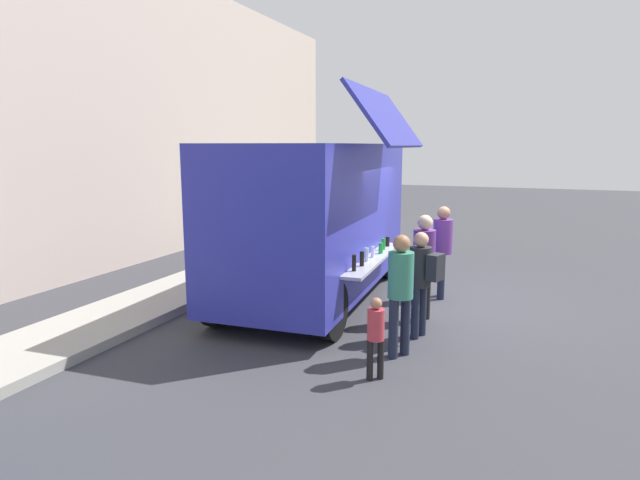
{
  "coord_description": "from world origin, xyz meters",
  "views": [
    {
      "loc": [
        -9.93,
        -1.52,
        2.93
      ],
      "look_at": [
        -1.35,
        1.9,
        1.3
      ],
      "focal_mm": 30.25,
      "sensor_mm": 36.0,
      "label": 1
    }
  ],
  "objects_px": {
    "food_truck_main": "(317,216)",
    "customer_mid_with_backpack": "(422,274)",
    "customer_extra_browsing": "(443,244)",
    "child_near_queue": "(376,331)",
    "customer_rear_waiting": "(401,285)",
    "trash_bin": "(297,234)",
    "customer_front_ordering": "(423,259)"
  },
  "relations": [
    {
      "from": "customer_mid_with_backpack",
      "to": "customer_extra_browsing",
      "type": "xyz_separation_m",
      "value": [
        2.34,
        0.07,
        0.06
      ]
    },
    {
      "from": "customer_mid_with_backpack",
      "to": "child_near_queue",
      "type": "distance_m",
      "value": 1.78
    },
    {
      "from": "trash_bin",
      "to": "customer_mid_with_backpack",
      "type": "bearing_deg",
      "value": -140.91
    },
    {
      "from": "trash_bin",
      "to": "customer_extra_browsing",
      "type": "distance_m",
      "value": 5.68
    },
    {
      "from": "customer_extra_browsing",
      "to": "child_near_queue",
      "type": "relative_size",
      "value": 1.67
    },
    {
      "from": "customer_front_ordering",
      "to": "customer_mid_with_backpack",
      "type": "bearing_deg",
      "value": 120.61
    },
    {
      "from": "customer_mid_with_backpack",
      "to": "customer_rear_waiting",
      "type": "bearing_deg",
      "value": 99.75
    },
    {
      "from": "food_truck_main",
      "to": "child_near_queue",
      "type": "distance_m",
      "value": 3.9
    },
    {
      "from": "trash_bin",
      "to": "customer_extra_browsing",
      "type": "height_order",
      "value": "customer_extra_browsing"
    },
    {
      "from": "customer_rear_waiting",
      "to": "child_near_queue",
      "type": "distance_m",
      "value": 0.95
    },
    {
      "from": "customer_rear_waiting",
      "to": "customer_extra_browsing",
      "type": "relative_size",
      "value": 0.97
    },
    {
      "from": "customer_front_ordering",
      "to": "child_near_queue",
      "type": "relative_size",
      "value": 1.68
    },
    {
      "from": "customer_front_ordering",
      "to": "customer_mid_with_backpack",
      "type": "relative_size",
      "value": 1.09
    },
    {
      "from": "customer_rear_waiting",
      "to": "trash_bin",
      "type": "bearing_deg",
      "value": -23.12
    },
    {
      "from": "customer_front_ordering",
      "to": "customer_rear_waiting",
      "type": "bearing_deg",
      "value": 110.98
    },
    {
      "from": "customer_rear_waiting",
      "to": "customer_front_ordering",
      "type": "bearing_deg",
      "value": -57.1
    },
    {
      "from": "trash_bin",
      "to": "customer_mid_with_backpack",
      "type": "relative_size",
      "value": 0.57
    },
    {
      "from": "customer_extra_browsing",
      "to": "child_near_queue",
      "type": "xyz_separation_m",
      "value": [
        -4.07,
        0.16,
        -0.43
      ]
    },
    {
      "from": "child_near_queue",
      "to": "food_truck_main",
      "type": "bearing_deg",
      "value": -0.32
    },
    {
      "from": "customer_front_ordering",
      "to": "customer_mid_with_backpack",
      "type": "height_order",
      "value": "customer_front_ordering"
    },
    {
      "from": "food_truck_main",
      "to": "customer_mid_with_backpack",
      "type": "distance_m",
      "value": 2.78
    },
    {
      "from": "customer_extra_browsing",
      "to": "child_near_queue",
      "type": "distance_m",
      "value": 4.09
    },
    {
      "from": "trash_bin",
      "to": "child_near_queue",
      "type": "bearing_deg",
      "value": -149.37
    },
    {
      "from": "food_truck_main",
      "to": "customer_extra_browsing",
      "type": "relative_size",
      "value": 3.16
    },
    {
      "from": "customer_extra_browsing",
      "to": "trash_bin",
      "type": "bearing_deg",
      "value": -44.83
    },
    {
      "from": "customer_mid_with_backpack",
      "to": "customer_extra_browsing",
      "type": "distance_m",
      "value": 2.35
    },
    {
      "from": "trash_bin",
      "to": "customer_extra_browsing",
      "type": "xyz_separation_m",
      "value": [
        -3.35,
        -4.55,
        0.6
      ]
    },
    {
      "from": "trash_bin",
      "to": "child_near_queue",
      "type": "distance_m",
      "value": 8.62
    },
    {
      "from": "customer_front_ordering",
      "to": "customer_mid_with_backpack",
      "type": "distance_m",
      "value": 0.83
    },
    {
      "from": "child_near_queue",
      "to": "trash_bin",
      "type": "bearing_deg",
      "value": -2.9
    },
    {
      "from": "food_truck_main",
      "to": "child_near_queue",
      "type": "bearing_deg",
      "value": -149.5
    },
    {
      "from": "customer_mid_with_backpack",
      "to": "customer_rear_waiting",
      "type": "distance_m",
      "value": 0.88
    }
  ]
}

